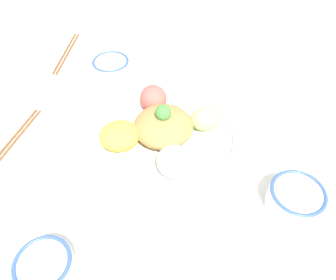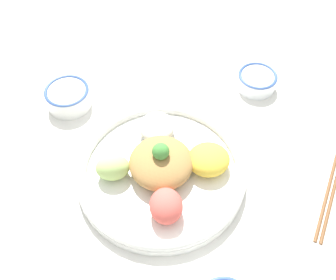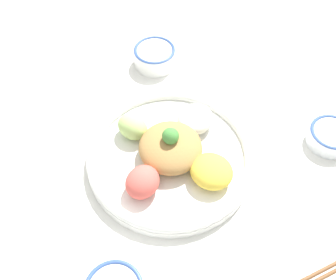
{
  "view_description": "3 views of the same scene",
  "coord_description": "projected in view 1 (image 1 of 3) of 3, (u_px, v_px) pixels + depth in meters",
  "views": [
    {
      "loc": [
        -0.3,
        -0.36,
        0.53
      ],
      "look_at": [
        -0.03,
        -0.0,
        0.04
      ],
      "focal_mm": 35.0,
      "sensor_mm": 36.0,
      "label": 1
    },
    {
      "loc": [
        0.17,
        0.4,
        0.67
      ],
      "look_at": [
        -0.05,
        0.0,
        0.07
      ],
      "focal_mm": 42.0,
      "sensor_mm": 36.0,
      "label": 2
    },
    {
      "loc": [
        -0.1,
        0.45,
        0.67
      ],
      "look_at": [
        -0.01,
        0.02,
        0.07
      ],
      "focal_mm": 42.0,
      "sensor_mm": 36.0,
      "label": 3
    }
  ],
  "objects": [
    {
      "name": "salad_platter",
      "position": [
        163.0,
        133.0,
        0.69
      ],
      "size": [
        0.33,
        0.33,
        0.1
      ],
      "color": "white",
      "rests_on": "ground_plane"
    },
    {
      "name": "serving_spoon_main",
      "position": [
        257.0,
        58.0,
        0.92
      ],
      "size": [
        0.13,
        0.11,
        0.01
      ],
      "rotation": [
        0.0,
        0.0,
        2.47
      ],
      "color": "white",
      "rests_on": "ground_plane"
    },
    {
      "name": "rice_bowl_blue",
      "position": [
        111.0,
        67.0,
        0.86
      ],
      "size": [
        0.1,
        0.1,
        0.04
      ],
      "color": "white",
      "rests_on": "ground_plane"
    },
    {
      "name": "sauce_bowl_red",
      "position": [
        45.0,
        266.0,
        0.51
      ],
      "size": [
        0.09,
        0.09,
        0.04
      ],
      "color": "white",
      "rests_on": "ground_plane"
    },
    {
      "name": "chopsticks_pair_far",
      "position": [
        66.0,
        52.0,
        0.94
      ],
      "size": [
        0.15,
        0.16,
        0.01
      ],
      "rotation": [
        0.0,
        0.0,
        3.96
      ],
      "color": "brown",
      "rests_on": "ground_plane"
    },
    {
      "name": "ground_plane",
      "position": [
        178.0,
        145.0,
        0.71
      ],
      "size": [
        2.4,
        2.4,
        0.0
      ],
      "primitive_type": "plane",
      "color": "white"
    },
    {
      "name": "serving_spoon_extra",
      "position": [
        207.0,
        44.0,
        0.97
      ],
      "size": [
        0.08,
        0.13,
        0.01
      ],
      "rotation": [
        0.0,
        0.0,
        1.14
      ],
      "color": "white",
      "rests_on": "ground_plane"
    },
    {
      "name": "chopsticks_pair_near",
      "position": [
        10.0,
        143.0,
        0.71
      ],
      "size": [
        0.19,
        0.14,
        0.01
      ],
      "rotation": [
        0.0,
        0.0,
        0.63
      ],
      "color": "brown",
      "rests_on": "ground_plane"
    },
    {
      "name": "sauce_bowl_dark",
      "position": [
        296.0,
        198.0,
        0.59
      ],
      "size": [
        0.1,
        0.1,
        0.05
      ],
      "color": "white",
      "rests_on": "ground_plane"
    }
  ]
}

